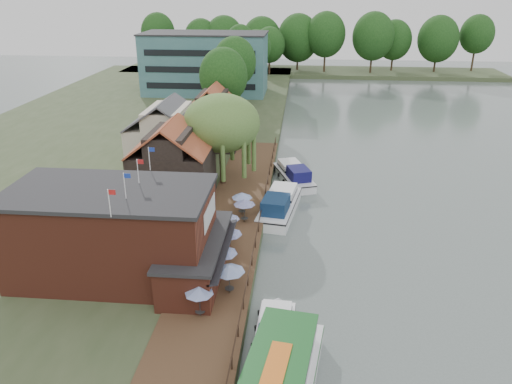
{
  "coord_description": "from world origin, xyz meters",
  "views": [
    {
      "loc": [
        -1.65,
        -34.25,
        22.52
      ],
      "look_at": [
        -6.0,
        12.0,
        3.0
      ],
      "focal_mm": 35.0,
      "sensor_mm": 36.0,
      "label": 1
    }
  ],
  "objects_px": {
    "willow": "(222,140)",
    "umbrella_0": "(200,301)",
    "umbrella_5": "(244,211)",
    "cottage_b": "(168,134)",
    "pub": "(137,233)",
    "umbrella_1": "(229,279)",
    "umbrella_3": "(229,241)",
    "umbrella_6": "(242,203)",
    "cruiser_0": "(274,334)",
    "swan": "(297,367)",
    "cottage_c": "(213,117)",
    "cottage_a": "(172,162)",
    "umbrella_2": "(223,260)",
    "cruiser_1": "(279,202)",
    "cruiser_2": "(294,173)",
    "hotel_block": "(205,63)",
    "umbrella_4": "(229,225)"
  },
  "relations": [
    {
      "from": "pub",
      "to": "cottage_a",
      "type": "height_order",
      "value": "cottage_a"
    },
    {
      "from": "hotel_block",
      "to": "cruiser_2",
      "type": "xyz_separation_m",
      "value": [
        19.61,
        -47.26,
        -5.93
      ]
    },
    {
      "from": "cruiser_0",
      "to": "cruiser_2",
      "type": "relative_size",
      "value": 0.89
    },
    {
      "from": "cottage_a",
      "to": "umbrella_0",
      "type": "relative_size",
      "value": 3.62
    },
    {
      "from": "umbrella_4",
      "to": "cruiser_1",
      "type": "bearing_deg",
      "value": 61.31
    },
    {
      "from": "swan",
      "to": "umbrella_3",
      "type": "bearing_deg",
      "value": 116.37
    },
    {
      "from": "umbrella_2",
      "to": "cottage_b",
      "type": "bearing_deg",
      "value": 113.28
    },
    {
      "from": "umbrella_1",
      "to": "swan",
      "type": "xyz_separation_m",
      "value": [
        5.18,
        -6.43,
        -2.07
      ]
    },
    {
      "from": "cottage_b",
      "to": "cruiser_1",
      "type": "height_order",
      "value": "cottage_b"
    },
    {
      "from": "cottage_c",
      "to": "umbrella_0",
      "type": "height_order",
      "value": "cottage_c"
    },
    {
      "from": "umbrella_1",
      "to": "umbrella_5",
      "type": "bearing_deg",
      "value": 91.23
    },
    {
      "from": "umbrella_4",
      "to": "umbrella_3",
      "type": "bearing_deg",
      "value": -81.69
    },
    {
      "from": "umbrella_0",
      "to": "cottage_c",
      "type": "bearing_deg",
      "value": 98.44
    },
    {
      "from": "umbrella_0",
      "to": "umbrella_6",
      "type": "bearing_deg",
      "value": 86.78
    },
    {
      "from": "pub",
      "to": "umbrella_0",
      "type": "distance_m",
      "value": 8.03
    },
    {
      "from": "cruiser_1",
      "to": "umbrella_0",
      "type": "bearing_deg",
      "value": -94.73
    },
    {
      "from": "umbrella_0",
      "to": "umbrella_5",
      "type": "xyz_separation_m",
      "value": [
        1.37,
        15.02,
        0.0
      ]
    },
    {
      "from": "cottage_b",
      "to": "swan",
      "type": "distance_m",
      "value": 37.7
    },
    {
      "from": "cottage_b",
      "to": "willow",
      "type": "relative_size",
      "value": 0.92
    },
    {
      "from": "willow",
      "to": "cottage_c",
      "type": "bearing_deg",
      "value": 104.04
    },
    {
      "from": "cruiser_2",
      "to": "swan",
      "type": "xyz_separation_m",
      "value": [
        0.99,
        -32.21,
        -1.0
      ]
    },
    {
      "from": "cottage_a",
      "to": "umbrella_2",
      "type": "xyz_separation_m",
      "value": [
        7.52,
        -14.44,
        -2.96
      ]
    },
    {
      "from": "umbrella_5",
      "to": "cottage_b",
      "type": "bearing_deg",
      "value": 126.65
    },
    {
      "from": "umbrella_6",
      "to": "cruiser_0",
      "type": "height_order",
      "value": "umbrella_6"
    },
    {
      "from": "umbrella_5",
      "to": "umbrella_6",
      "type": "bearing_deg",
      "value": 104.84
    },
    {
      "from": "cottage_c",
      "to": "cottage_a",
      "type": "bearing_deg",
      "value": -93.01
    },
    {
      "from": "willow",
      "to": "umbrella_0",
      "type": "relative_size",
      "value": 4.39
    },
    {
      "from": "pub",
      "to": "cruiser_2",
      "type": "distance_m",
      "value": 26.65
    },
    {
      "from": "cottage_b",
      "to": "umbrella_5",
      "type": "relative_size",
      "value": 4.04
    },
    {
      "from": "cruiser_0",
      "to": "cruiser_2",
      "type": "bearing_deg",
      "value": 90.9
    },
    {
      "from": "cruiser_1",
      "to": "willow",
      "type": "bearing_deg",
      "value": 149.4
    },
    {
      "from": "umbrella_0",
      "to": "umbrella_1",
      "type": "distance_m",
      "value": 3.4
    },
    {
      "from": "umbrella_3",
      "to": "umbrella_5",
      "type": "distance_m",
      "value": 6.24
    },
    {
      "from": "umbrella_6",
      "to": "cruiser_0",
      "type": "distance_m",
      "value": 18.61
    },
    {
      "from": "umbrella_2",
      "to": "cruiser_0",
      "type": "distance_m",
      "value": 8.41
    },
    {
      "from": "cottage_a",
      "to": "cruiser_0",
      "type": "height_order",
      "value": "cottage_a"
    },
    {
      "from": "cottage_c",
      "to": "umbrella_3",
      "type": "bearing_deg",
      "value": -77.81
    },
    {
      "from": "cottage_a",
      "to": "cruiser_2",
      "type": "relative_size",
      "value": 0.86
    },
    {
      "from": "cottage_c",
      "to": "cruiser_2",
      "type": "xyz_separation_m",
      "value": [
        11.61,
        -10.26,
        -4.03
      ]
    },
    {
      "from": "cottage_c",
      "to": "cruiser_0",
      "type": "height_order",
      "value": "cottage_c"
    },
    {
      "from": "umbrella_1",
      "to": "cottage_b",
      "type": "bearing_deg",
      "value": 112.9
    },
    {
      "from": "umbrella_5",
      "to": "cruiser_0",
      "type": "height_order",
      "value": "umbrella_5"
    },
    {
      "from": "umbrella_2",
      "to": "cruiser_2",
      "type": "relative_size",
      "value": 0.24
    },
    {
      "from": "umbrella_2",
      "to": "swan",
      "type": "height_order",
      "value": "umbrella_2"
    },
    {
      "from": "cottage_c",
      "to": "umbrella_2",
      "type": "distance_m",
      "value": 34.2
    },
    {
      "from": "willow",
      "to": "cruiser_0",
      "type": "distance_m",
      "value": 27.97
    },
    {
      "from": "pub",
      "to": "umbrella_1",
      "type": "height_order",
      "value": "pub"
    },
    {
      "from": "swan",
      "to": "pub",
      "type": "bearing_deg",
      "value": 146.1
    },
    {
      "from": "cottage_a",
      "to": "umbrella_1",
      "type": "distance_m",
      "value": 19.24
    },
    {
      "from": "swan",
      "to": "cottage_b",
      "type": "bearing_deg",
      "value": 116.38
    }
  ]
}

